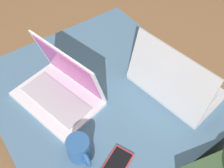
{
  "coord_description": "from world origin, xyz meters",
  "views": [
    {
      "loc": [
        0.56,
        -0.34,
        1.26
      ],
      "look_at": [
        0.05,
        0.02,
        0.49
      ],
      "focal_mm": 42.0,
      "sensor_mm": 36.0,
      "label": 1
    }
  ],
  "objects_px": {
    "laptop_near": "(61,88)",
    "coffee_mug": "(79,149)",
    "cell_phone": "(116,166)",
    "laptop_far": "(174,83)"
  },
  "relations": [
    {
      "from": "laptop_near",
      "to": "cell_phone",
      "type": "bearing_deg",
      "value": -13.33
    },
    {
      "from": "laptop_far",
      "to": "coffee_mug",
      "type": "distance_m",
      "value": 0.45
    },
    {
      "from": "laptop_near",
      "to": "laptop_far",
      "type": "xyz_separation_m",
      "value": [
        0.23,
        0.38,
        0.0
      ]
    },
    {
      "from": "coffee_mug",
      "to": "laptop_far",
      "type": "bearing_deg",
      "value": 93.03
    },
    {
      "from": "cell_phone",
      "to": "laptop_far",
      "type": "bearing_deg",
      "value": 85.02
    },
    {
      "from": "laptop_near",
      "to": "cell_phone",
      "type": "relative_size",
      "value": 2.46
    },
    {
      "from": "laptop_near",
      "to": "coffee_mug",
      "type": "height_order",
      "value": "laptop_near"
    },
    {
      "from": "laptop_near",
      "to": "coffee_mug",
      "type": "relative_size",
      "value": 3.27
    },
    {
      "from": "laptop_far",
      "to": "coffee_mug",
      "type": "relative_size",
      "value": 3.32
    },
    {
      "from": "coffee_mug",
      "to": "laptop_near",
      "type": "bearing_deg",
      "value": 164.48
    }
  ]
}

